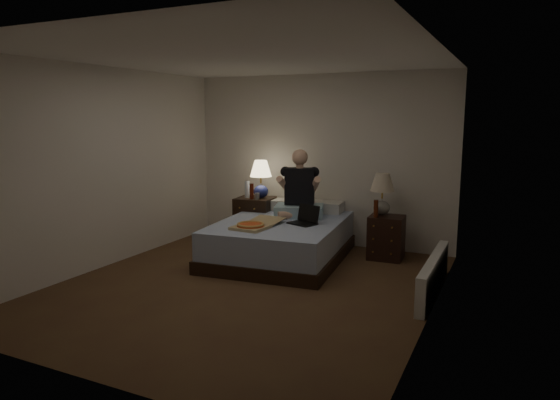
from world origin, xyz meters
The scene contains 19 objects.
floor centered at (0.00, 0.00, 0.00)m, with size 4.00×4.50×0.00m, color brown.
ceiling centered at (0.00, 0.00, 2.50)m, with size 4.00×4.50×0.00m, color white.
wall_back centered at (0.00, 2.25, 1.25)m, with size 4.00×2.50×0.00m, color white.
wall_front centered at (0.00, -2.25, 1.25)m, with size 4.00×2.50×0.00m, color white.
wall_left centered at (-2.00, 0.00, 1.25)m, with size 4.50×2.50×0.00m, color white.
wall_right centered at (2.00, 0.00, 1.25)m, with size 4.50×2.50×0.00m, color white.
bed centered at (-0.12, 1.20, 0.26)m, with size 1.54×2.06×0.51m, color #5978B3.
nightstand_left centered at (-0.84, 1.80, 0.34)m, with size 0.53×0.48×0.69m, color black.
nightstand_right centered at (1.15, 1.79, 0.29)m, with size 0.45×0.40×0.58m, color black.
lamp_left centered at (-0.76, 1.83, 0.97)m, with size 0.32×0.32×0.56m, color navy, non-canonical shape.
lamp_right centered at (1.06, 1.86, 0.86)m, with size 0.32×0.32×0.56m, color gray, non-canonical shape.
water_bottle centered at (-0.95, 1.75, 0.81)m, with size 0.07×0.07×0.25m, color white.
soda_can centered at (-0.73, 1.65, 0.74)m, with size 0.07×0.07×0.10m, color #A1A19C.
beer_bottle_left centered at (-0.82, 1.66, 0.80)m, with size 0.06×0.06×0.23m, color #50180B.
beer_bottle_right centered at (1.03, 1.65, 0.70)m, with size 0.06×0.06×0.23m, color #4F1D0B.
person centered at (-0.03, 1.57, 0.98)m, with size 0.66×0.52×0.93m, color black, non-canonical shape.
laptop centered at (0.21, 1.12, 0.63)m, with size 0.34×0.28×0.24m, color black, non-canonical shape.
pizza_box centered at (-0.26, 0.61, 0.55)m, with size 0.40×0.76×0.08m, color tan, non-canonical shape.
radiator centered at (1.93, 0.69, 0.20)m, with size 0.10×1.60×0.40m, color silver.
Camera 1 is at (2.66, -4.67, 1.89)m, focal length 32.00 mm.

